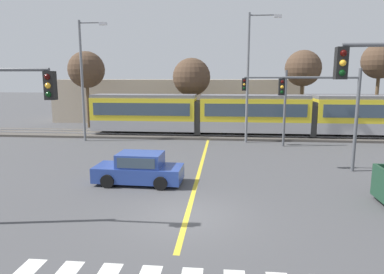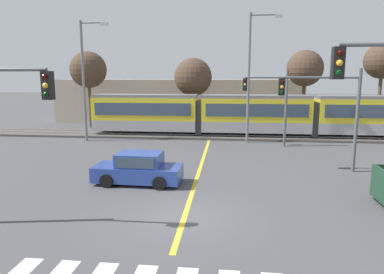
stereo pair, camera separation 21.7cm
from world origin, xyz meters
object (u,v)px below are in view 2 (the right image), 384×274
Objects in this scene: street_lamp_west at (86,74)px; bare_tree_west at (193,77)px; traffic_light_far_right at (271,97)px; bare_tree_far_east at (383,61)px; light_rail_tram at (255,113)px; traffic_light_mid_right at (329,104)px; street_lamp_centre at (252,71)px; bare_tree_far_west at (88,70)px; bare_tree_east at (305,69)px; sedan_crossing at (138,169)px.

bare_tree_west is at bearing 40.36° from street_lamp_west.
traffic_light_far_right is 15.10m from bare_tree_far_east.
bare_tree_far_east is at bearing 24.49° from light_rail_tram.
traffic_light_mid_right is 18.74m from bare_tree_far_east.
street_lamp_centre reaches higher than light_rail_tram.
bare_tree_far_west is 10.66m from bare_tree_west.
light_rail_tram is 17.24m from bare_tree_far_west.
light_rail_tram is 4.05× the size of bare_tree_west.
traffic_light_far_right is 0.73× the size of bare_tree_far_west.
traffic_light_far_right is at bearing -78.33° from light_rail_tram.
bare_tree_far_east is at bearing 32.37° from street_lamp_centre.
bare_tree_east reaches higher than bare_tree_west.
bare_tree_far_west is 1.00× the size of bare_tree_east.
street_lamp_centre reaches higher than traffic_light_far_right.
bare_tree_far_east is (18.76, 19.37, 5.89)m from sedan_crossing.
street_lamp_west reaches higher than bare_tree_far_east.
traffic_light_far_right is 9.45m from bare_tree_east.
light_rail_tram is 11.06m from traffic_light_mid_right.
traffic_light_far_right is at bearing -2.91° from street_lamp_west.
bare_tree_far_east is at bearing 6.53° from bare_tree_west.
bare_tree_east is at bearing 0.65° from bare_tree_far_west.
sedan_crossing is 17.88m from bare_tree_west.
bare_tree_east is at bearing 83.11° from traffic_light_mid_right.
street_lamp_west is 1.23× the size of bare_tree_east.
bare_tree_west is at bearing 121.91° from traffic_light_mid_right.
street_lamp_west is (-6.97, 10.68, 4.60)m from sedan_crossing.
street_lamp_centre is 7.95m from bare_tree_west.
traffic_light_far_right is at bearing 53.59° from sedan_crossing.
street_lamp_west is at bearing -68.95° from bare_tree_far_west.
bare_tree_far_west reaches higher than traffic_light_far_right.
sedan_crossing is 0.76× the size of traffic_light_far_right.
street_lamp_west is 12.97m from street_lamp_centre.
street_lamp_west reaches higher than traffic_light_mid_right.
bare_tree_west is (0.85, 17.32, 4.38)m from sedan_crossing.
traffic_light_far_right is 14.42m from street_lamp_west.
bare_tree_far_west is 1.11× the size of bare_tree_west.
bare_tree_west is (10.62, -0.64, -0.72)m from bare_tree_far_west.
traffic_light_mid_right is at bearing -24.04° from street_lamp_west.
street_lamp_centre is at bearing -102.43° from light_rail_tram.
bare_tree_far_east reaches higher than traffic_light_far_right.
sedan_crossing is at bearing -134.09° from bare_tree_far_east.
traffic_light_far_right is 0.81× the size of bare_tree_west.
sedan_crossing is 0.43× the size of street_lamp_centre.
street_lamp_centre is at bearing 2.61° from street_lamp_west.
traffic_light_far_right is 0.57× the size of street_lamp_centre.
sedan_crossing is 0.56× the size of bare_tree_far_west.
traffic_light_mid_right is at bearing -37.15° from bare_tree_far_west.
bare_tree_far_west reaches higher than bare_tree_west.
sedan_crossing is 0.77× the size of traffic_light_mid_right.
street_lamp_west is at bearing -161.33° from bare_tree_far_east.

